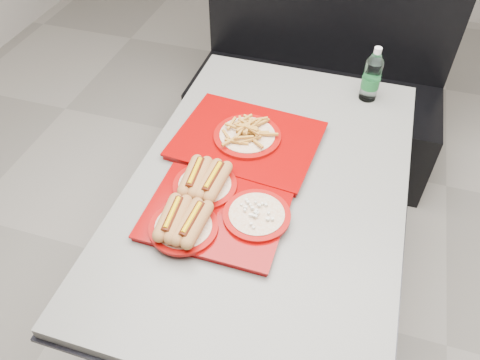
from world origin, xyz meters
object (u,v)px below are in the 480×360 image
(tray_far, at_px, (247,138))
(water_bottle, at_px, (372,77))
(diner_table, at_px, (267,212))
(tray_near, at_px, (210,208))
(booth_bench, at_px, (316,87))

(tray_far, bearing_deg, water_bottle, 46.88)
(diner_table, distance_m, tray_near, 0.31)
(booth_bench, relative_size, tray_near, 3.03)
(booth_bench, bearing_deg, water_bottle, -63.38)
(tray_near, xyz_separation_m, tray_far, (0.01, 0.36, -0.01))
(booth_bench, distance_m, tray_far, 1.02)
(tray_near, relative_size, water_bottle, 1.97)
(booth_bench, bearing_deg, diner_table, -90.00)
(tray_far, relative_size, water_bottle, 2.35)
(diner_table, height_order, water_bottle, water_bottle)
(diner_table, relative_size, tray_near, 3.19)
(booth_bench, height_order, water_bottle, booth_bench)
(booth_bench, distance_m, tray_near, 1.36)
(tray_far, bearing_deg, diner_table, -51.96)
(tray_near, bearing_deg, water_bottle, 62.61)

